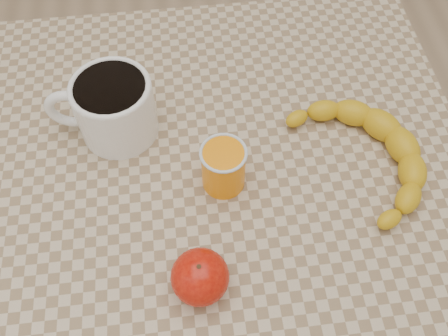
{
  "coord_description": "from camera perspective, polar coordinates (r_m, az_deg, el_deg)",
  "views": [
    {
      "loc": [
        -0.05,
        -0.41,
        1.41
      ],
      "look_at": [
        0.0,
        0.0,
        0.77
      ],
      "focal_mm": 40.0,
      "sensor_mm": 36.0,
      "label": 1
    }
  ],
  "objects": [
    {
      "name": "orange_juice_glass",
      "position": [
        0.73,
        -0.07,
        0.13
      ],
      "size": [
        0.07,
        0.07,
        0.08
      ],
      "color": "orange",
      "rests_on": "table"
    },
    {
      "name": "apple",
      "position": [
        0.67,
        -2.76,
        -12.32
      ],
      "size": [
        0.09,
        0.09,
        0.07
      ],
      "color": "#9C0B05",
      "rests_on": "table"
    },
    {
      "name": "banana",
      "position": [
        0.8,
        15.9,
        1.54
      ],
      "size": [
        0.36,
        0.4,
        0.05
      ],
      "primitive_type": null,
      "rotation": [
        0.0,
        0.0,
        0.28
      ],
      "color": "gold",
      "rests_on": "table"
    },
    {
      "name": "table",
      "position": [
        0.85,
        0.0,
        -3.86
      ],
      "size": [
        0.8,
        0.8,
        0.75
      ],
      "color": "tan",
      "rests_on": "ground"
    },
    {
      "name": "coffee_mug",
      "position": [
        0.8,
        -12.64,
        6.89
      ],
      "size": [
        0.18,
        0.14,
        0.11
      ],
      "color": "white",
      "rests_on": "table"
    },
    {
      "name": "ground",
      "position": [
        1.47,
        0.0,
        -16.5
      ],
      "size": [
        3.0,
        3.0,
        0.0
      ],
      "primitive_type": "plane",
      "color": "tan",
      "rests_on": "ground"
    }
  ]
}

